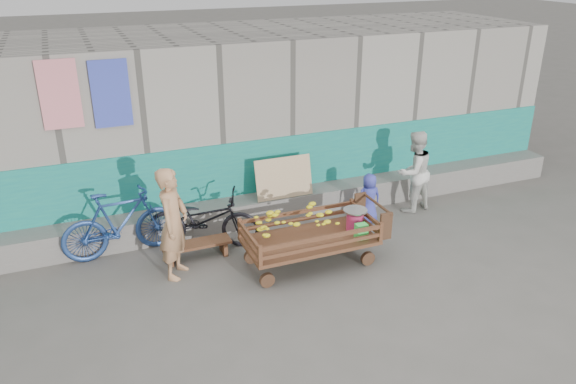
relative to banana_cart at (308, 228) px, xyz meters
name	(u,v)px	position (x,y,z in m)	size (l,w,h in m)	color
ground	(323,289)	(-0.07, -0.70, -0.61)	(80.00, 80.00, 0.00)	#595851
building_wall	(234,114)	(-0.07, 3.35, 0.86)	(12.00, 3.50, 3.00)	gray
banana_cart	(308,228)	(0.00, 0.00, 0.00)	(2.10, 0.96, 0.90)	#512F16
bench	(197,247)	(-1.48, 0.81, -0.42)	(1.04, 0.31, 0.26)	#512F16
vendor_man	(173,223)	(-1.86, 0.45, 0.22)	(0.60, 0.40, 1.65)	tan
woman	(414,172)	(2.53, 1.07, 0.13)	(0.72, 0.56, 1.48)	silver
child	(369,198)	(1.56, 0.93, -0.17)	(0.43, 0.28, 0.88)	#3A40AC
bicycle_dark	(203,219)	(-1.28, 1.15, -0.15)	(0.61, 1.76, 0.92)	black
bicycle_blue	(121,223)	(-2.50, 1.35, -0.07)	(0.50, 1.78, 1.07)	#27478A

